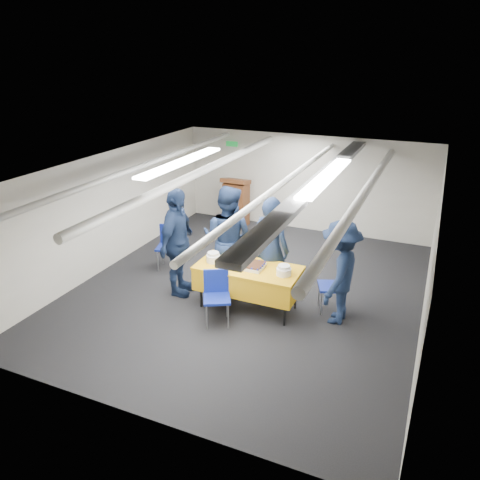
% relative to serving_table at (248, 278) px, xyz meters
% --- Properties ---
extents(ground, '(7.00, 7.00, 0.00)m').
position_rel_serving_table_xyz_m(ground, '(-0.24, 0.60, -0.56)').
color(ground, black).
rests_on(ground, ground).
extents(room_shell, '(6.00, 7.00, 2.30)m').
position_rel_serving_table_xyz_m(room_shell, '(-0.14, 1.01, 1.25)').
color(room_shell, beige).
rests_on(room_shell, ground).
extents(serving_table, '(1.74, 0.83, 0.77)m').
position_rel_serving_table_xyz_m(serving_table, '(0.00, 0.00, 0.00)').
color(serving_table, black).
rests_on(serving_table, ground).
extents(sheet_cake, '(0.48, 0.37, 0.09)m').
position_rel_serving_table_xyz_m(sheet_cake, '(0.03, -0.00, 0.25)').
color(sheet_cake, white).
rests_on(sheet_cake, serving_table).
extents(plate_stack_left, '(0.24, 0.24, 0.17)m').
position_rel_serving_table_xyz_m(plate_stack_left, '(-0.62, -0.05, 0.29)').
color(plate_stack_left, white).
rests_on(plate_stack_left, serving_table).
extents(plate_stack_right, '(0.24, 0.24, 0.17)m').
position_rel_serving_table_xyz_m(plate_stack_right, '(0.63, -0.05, 0.29)').
color(plate_stack_right, white).
rests_on(plate_stack_right, serving_table).
extents(podium, '(0.62, 0.53, 1.25)m').
position_rel_serving_table_xyz_m(podium, '(-1.84, 3.64, 0.05)').
color(podium, brown).
rests_on(podium, ground).
extents(chair_near, '(0.57, 0.57, 0.87)m').
position_rel_serving_table_xyz_m(chair_near, '(-0.31, -0.58, -0.03)').
color(chair_near, gray).
rests_on(chair_near, ground).
extents(chair_right, '(0.54, 0.54, 0.87)m').
position_rel_serving_table_xyz_m(chair_right, '(1.39, 0.50, -0.03)').
color(chair_right, gray).
rests_on(chair_right, ground).
extents(chair_left, '(0.52, 0.52, 0.87)m').
position_rel_serving_table_xyz_m(chair_left, '(-2.10, 0.90, -0.03)').
color(chair_left, gray).
rests_on(chair_left, ground).
extents(sailor_a, '(0.75, 0.56, 1.87)m').
position_rel_serving_table_xyz_m(sailor_a, '(0.21, 0.51, 0.37)').
color(sailor_a, '#0D1931').
rests_on(sailor_a, ground).
extents(sailor_b, '(0.97, 0.77, 1.97)m').
position_rel_serving_table_xyz_m(sailor_b, '(-0.61, 0.49, 0.42)').
color(sailor_b, '#0D1931').
rests_on(sailor_b, ground).
extents(sailor_c, '(0.60, 1.19, 1.96)m').
position_rel_serving_table_xyz_m(sailor_c, '(-1.35, 0.00, 0.42)').
color(sailor_c, '#0D1931').
rests_on(sailor_c, ground).
extents(sailor_d, '(0.70, 1.15, 1.72)m').
position_rel_serving_table_xyz_m(sailor_d, '(1.47, 0.21, 0.30)').
color(sailor_d, '#0D1931').
rests_on(sailor_d, ground).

